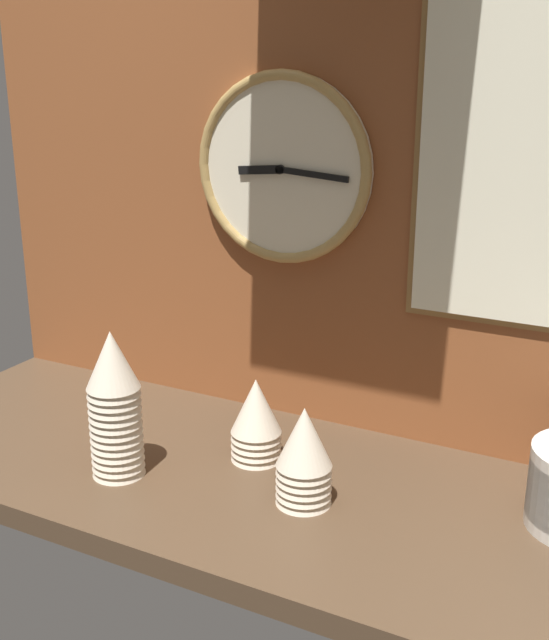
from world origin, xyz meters
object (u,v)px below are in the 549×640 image
(cup_stack_center_right, at_px, (304,456))
(wall_clock, at_px, (282,169))
(cup_stack_center_left, at_px, (115,404))
(cup_stack_center, at_px, (256,420))

(cup_stack_center_right, relative_size, wall_clock, 0.48)
(cup_stack_center_left, xyz_separation_m, cup_stack_center_right, (0.33, 0.06, -0.05))
(cup_stack_center, distance_m, wall_clock, 0.46)
(cup_stack_center, bearing_deg, cup_stack_center_right, -34.40)
(wall_clock, bearing_deg, cup_stack_center_right, -56.97)
(wall_clock, bearing_deg, cup_stack_center_left, -112.51)
(wall_clock, bearing_deg, cup_stack_center, -76.76)
(cup_stack_center_left, bearing_deg, cup_stack_center_right, 10.65)
(cup_stack_center_left, distance_m, wall_clock, 0.52)
(cup_stack_center_left, distance_m, cup_stack_center_right, 0.34)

